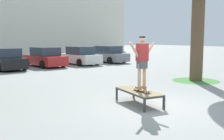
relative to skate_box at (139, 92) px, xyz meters
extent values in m
plane|color=#999993|center=(0.29, -0.64, -0.41)|extent=(120.00, 120.00, 0.00)
cube|color=#38383D|center=(-0.18, 0.97, -0.22)|extent=(0.07, 0.07, 0.38)
cube|color=#38383D|center=(0.51, 0.84, -0.22)|extent=(0.07, 0.07, 0.38)
cube|color=#38383D|center=(-0.51, -0.84, -0.22)|extent=(0.07, 0.07, 0.38)
cube|color=#38383D|center=(0.18, -0.97, -0.22)|extent=(0.07, 0.07, 0.38)
cylinder|color=#38383D|center=(-0.34, 0.06, -0.01)|extent=(0.39, 1.88, 0.05)
cylinder|color=#38383D|center=(0.34, -0.06, -0.01)|extent=(0.39, 1.88, 0.05)
cylinder|color=#38383D|center=(0.17, 0.90, -0.01)|extent=(0.76, 0.19, 0.05)
cylinder|color=#38383D|center=(-0.17, -0.90, -0.01)|extent=(0.76, 0.19, 0.05)
cube|color=#847051|center=(0.00, 0.00, 0.03)|extent=(1.09, 2.01, 0.03)
cube|color=#9E754C|center=(-0.03, -0.19, 0.13)|extent=(0.27, 0.82, 0.02)
cylinder|color=silver|center=(-0.08, 0.10, 0.07)|extent=(0.04, 0.06, 0.06)
cylinder|color=silver|center=(0.07, 0.08, 0.07)|extent=(0.04, 0.06, 0.06)
cylinder|color=silver|center=(-0.14, -0.46, 0.07)|extent=(0.04, 0.06, 0.06)
cylinder|color=silver|center=(0.01, -0.47, 0.07)|extent=(0.04, 0.06, 0.06)
cylinder|color=tan|center=(-0.13, -0.18, 0.55)|extent=(0.11, 0.11, 0.82)
cube|color=#99704C|center=(-0.13, -0.13, 0.17)|extent=(0.12, 0.25, 0.07)
cylinder|color=tan|center=(0.07, -0.20, 0.55)|extent=(0.11, 0.11, 0.82)
cube|color=#99704C|center=(0.07, -0.15, 0.17)|extent=(0.12, 0.25, 0.07)
cube|color=#4C4C51|center=(-0.03, -0.19, 0.92)|extent=(0.32, 0.23, 0.24)
cube|color=maroon|center=(-0.03, -0.19, 1.32)|extent=(0.38, 0.25, 0.56)
cylinder|color=tan|center=(-0.33, -0.16, 1.40)|extent=(0.40, 0.12, 0.52)
cylinder|color=tan|center=(0.26, -0.22, 1.40)|extent=(0.40, 0.12, 0.52)
sphere|color=tan|center=(-0.03, -0.19, 1.73)|extent=(0.20, 0.20, 0.20)
cylinder|color=black|center=(-0.03, -0.19, 1.80)|extent=(0.19, 0.19, 0.05)
cylinder|color=brown|center=(5.69, 1.97, 1.89)|extent=(0.65, 0.65, 4.61)
cylinder|color=#47893D|center=(5.69, 1.97, -0.41)|extent=(2.38, 2.38, 0.01)
cube|color=black|center=(-0.96, 12.96, 0.10)|extent=(1.96, 4.30, 0.70)
cube|color=#2D3847|center=(-0.95, 12.81, 0.77)|extent=(1.69, 2.19, 0.64)
cylinder|color=black|center=(-0.19, 14.31, -0.11)|extent=(0.26, 0.61, 0.60)
cylinder|color=black|center=(-0.03, 11.71, -0.11)|extent=(0.26, 0.61, 0.60)
cube|color=red|center=(2.04, 13.26, 0.10)|extent=(2.13, 4.35, 0.70)
cube|color=#2D3847|center=(2.05, 13.11, 0.77)|extent=(1.77, 2.25, 0.64)
cylinder|color=black|center=(1.06, 14.47, -0.11)|extent=(0.28, 0.62, 0.60)
cylinder|color=black|center=(2.75, 14.64, -0.11)|extent=(0.28, 0.62, 0.60)
cylinder|color=black|center=(1.33, 11.88, -0.11)|extent=(0.28, 0.62, 0.60)
cylinder|color=black|center=(3.02, 12.05, -0.11)|extent=(0.28, 0.62, 0.60)
cube|color=silver|center=(5.04, 13.13, 0.10)|extent=(2.05, 4.33, 0.70)
cube|color=#2D3847|center=(5.05, 12.98, 0.77)|extent=(1.73, 2.22, 0.64)
cylinder|color=black|center=(4.08, 14.36, -0.11)|extent=(0.27, 0.62, 0.60)
cylinder|color=black|center=(5.78, 14.50, -0.11)|extent=(0.27, 0.62, 0.60)
cylinder|color=black|center=(4.30, 11.77, -0.11)|extent=(0.27, 0.62, 0.60)
cylinder|color=black|center=(5.99, 11.91, -0.11)|extent=(0.27, 0.62, 0.60)
cube|color=slate|center=(8.04, 13.36, 0.10)|extent=(2.21, 4.38, 0.70)
cube|color=#2D3847|center=(8.06, 13.21, 0.77)|extent=(1.81, 2.28, 0.64)
cylinder|color=black|center=(7.03, 14.55, -0.11)|extent=(0.29, 0.62, 0.60)
cylinder|color=black|center=(8.72, 14.76, -0.11)|extent=(0.29, 0.62, 0.60)
cylinder|color=black|center=(7.36, 11.96, -0.11)|extent=(0.29, 0.62, 0.60)
cylinder|color=black|center=(9.05, 12.17, -0.11)|extent=(0.29, 0.62, 0.60)
camera|label=1|loc=(-5.78, -6.48, 1.76)|focal=42.62mm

